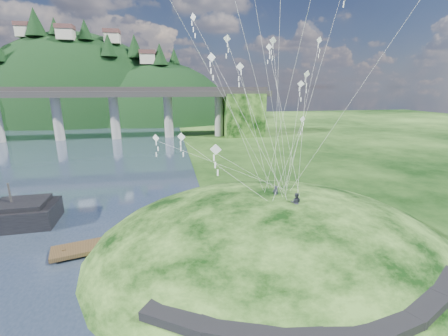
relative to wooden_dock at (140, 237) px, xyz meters
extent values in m
plane|color=black|center=(4.70, -5.24, -0.49)|extent=(320.00, 320.00, 0.00)
ellipsoid|color=black|center=(12.70, -3.24, -1.99)|extent=(36.00, 32.00, 13.00)
cube|color=black|center=(3.20, -13.24, 1.53)|extent=(4.32, 3.62, 0.71)
cube|color=black|center=(6.20, -14.89, 1.60)|extent=(4.10, 2.97, 0.61)
cube|color=black|center=(9.20, -15.89, 1.59)|extent=(3.85, 2.37, 0.62)
cube|color=black|center=(12.20, -16.34, 1.54)|extent=(3.62, 1.83, 0.66)
cube|color=black|center=(15.20, -16.14, 1.55)|extent=(3.82, 2.27, 0.68)
cube|color=black|center=(18.20, -15.19, 1.65)|extent=(4.11, 2.97, 0.71)
cube|color=black|center=(21.20, -13.64, 1.67)|extent=(4.26, 3.43, 0.66)
cylinder|color=gray|center=(-27.30, 64.76, 6.01)|extent=(2.60, 2.60, 13.00)
cylinder|color=gray|center=(-11.80, 64.76, 6.01)|extent=(2.60, 2.60, 13.00)
cylinder|color=gray|center=(3.70, 64.76, 6.01)|extent=(2.60, 2.60, 13.00)
cylinder|color=gray|center=(19.20, 64.76, 6.01)|extent=(2.60, 2.60, 13.00)
cube|color=black|center=(26.70, 64.76, 6.01)|extent=(12.00, 11.00, 13.00)
ellipsoid|color=black|center=(-35.30, 120.76, -6.49)|extent=(96.00, 68.00, 88.00)
ellipsoid|color=black|center=(-0.30, 112.76, -10.49)|extent=(76.00, 56.00, 72.00)
cone|color=black|center=(-45.17, 109.38, 38.74)|extent=(8.01, 8.01, 10.54)
cone|color=black|center=(-38.16, 108.82, 37.39)|extent=(4.97, 4.97, 6.54)
cone|color=black|center=(-26.70, 106.80, 36.18)|extent=(5.83, 5.83, 7.67)
cone|color=black|center=(-17.74, 101.84, 30.09)|extent=(6.47, 6.47, 8.51)
cone|color=black|center=(-8.52, 108.75, 30.74)|extent=(7.13, 7.13, 9.38)
cone|color=black|center=(1.59, 103.79, 27.38)|extent=(6.56, 6.56, 8.63)
cone|color=black|center=(7.48, 109.39, 27.19)|extent=(4.88, 4.88, 6.42)
cube|color=beige|center=(-50.30, 112.76, 35.50)|extent=(6.00, 5.00, 4.00)
cube|color=brown|center=(-50.30, 112.76, 38.20)|extent=(6.40, 5.40, 1.60)
cube|color=beige|center=(-33.30, 104.76, 33.79)|extent=(6.00, 5.00, 4.00)
cube|color=brown|center=(-33.30, 104.76, 36.49)|extent=(6.40, 5.40, 1.60)
cube|color=beige|center=(-17.30, 110.76, 33.69)|extent=(6.00, 5.00, 4.00)
cube|color=brown|center=(-17.30, 110.76, 36.39)|extent=(6.40, 5.40, 1.60)
cube|color=beige|center=(-3.30, 104.76, 25.39)|extent=(6.00, 5.00, 4.00)
cube|color=brown|center=(-3.30, 104.76, 28.09)|extent=(6.40, 5.40, 1.60)
cube|color=black|center=(-13.09, 6.40, 2.03)|extent=(5.39, 4.55, 0.52)
cylinder|color=#2D2B2B|center=(-13.96, 6.37, 3.16)|extent=(0.21, 0.21, 2.61)
cube|color=#3D2C19|center=(0.00, 0.00, 0.01)|extent=(15.81, 6.19, 0.39)
cylinder|color=#3D2C19|center=(-6.52, -1.63, -0.27)|extent=(0.34, 0.34, 1.12)
cylinder|color=#3D2C19|center=(-3.26, -0.81, -0.27)|extent=(0.34, 0.34, 1.12)
cylinder|color=#3D2C19|center=(0.00, 0.00, -0.27)|extent=(0.34, 0.34, 1.12)
cylinder|color=#3D2C19|center=(3.26, 0.81, -0.27)|extent=(0.34, 0.34, 1.12)
cylinder|color=#3D2C19|center=(6.52, 1.63, -0.27)|extent=(0.34, 0.34, 1.12)
imported|color=#292B37|center=(13.17, -2.29, 5.34)|extent=(0.66, 0.48, 1.69)
imported|color=#292B37|center=(14.22, -4.65, 5.39)|extent=(1.13, 1.04, 1.86)
cube|color=white|center=(7.42, -0.04, 17.01)|extent=(0.69, 0.51, 0.80)
cube|color=white|center=(7.42, -0.04, 16.43)|extent=(0.11, 0.06, 0.47)
cube|color=white|center=(7.42, -0.04, 15.85)|extent=(0.11, 0.06, 0.47)
cube|color=white|center=(7.42, -0.04, 15.27)|extent=(0.11, 0.06, 0.47)
cube|color=white|center=(6.21, 3.55, 20.96)|extent=(0.50, 0.62, 0.75)
cube|color=white|center=(6.21, 3.55, 20.42)|extent=(0.09, 0.08, 0.44)
cube|color=white|center=(6.21, 3.55, 19.88)|extent=(0.09, 0.08, 0.44)
cube|color=white|center=(6.21, 3.55, 19.34)|extent=(0.09, 0.08, 0.44)
cube|color=white|center=(2.07, 1.96, 9.60)|extent=(0.65, 0.49, 0.77)
cube|color=white|center=(2.07, 1.96, 9.05)|extent=(0.10, 0.06, 0.45)
cube|color=white|center=(2.07, 1.96, 8.50)|extent=(0.10, 0.06, 0.45)
cube|color=white|center=(2.07, 1.96, 7.95)|extent=(0.10, 0.06, 0.45)
cube|color=white|center=(14.11, 3.99, 18.51)|extent=(0.54, 0.50, 0.68)
cube|color=white|center=(14.11, 3.99, 18.01)|extent=(0.09, 0.05, 0.41)
cube|color=white|center=(14.11, 3.99, 17.52)|extent=(0.09, 0.05, 0.41)
cube|color=white|center=(14.11, 3.99, 17.02)|extent=(0.09, 0.05, 0.41)
cube|color=white|center=(19.42, 3.38, 19.22)|extent=(0.72, 0.27, 0.73)
cube|color=white|center=(19.42, 3.38, 18.69)|extent=(0.09, 0.07, 0.43)
cube|color=white|center=(19.42, 3.38, 18.17)|extent=(0.09, 0.07, 0.43)
cube|color=white|center=(19.42, 3.38, 17.64)|extent=(0.09, 0.07, 0.43)
cube|color=white|center=(16.65, 1.16, 14.76)|extent=(0.66, 0.34, 0.69)
cube|color=white|center=(16.65, 1.16, 14.26)|extent=(0.09, 0.03, 0.41)
cube|color=white|center=(16.65, 1.16, 13.75)|extent=(0.09, 0.03, 0.41)
cube|color=white|center=(16.65, 1.16, 13.24)|extent=(0.09, 0.03, 0.41)
cube|color=white|center=(4.53, 0.89, 9.81)|extent=(0.77, 0.43, 0.83)
cube|color=white|center=(4.53, 0.89, 9.22)|extent=(0.11, 0.05, 0.49)
cube|color=white|center=(4.53, 0.89, 8.62)|extent=(0.11, 0.05, 0.49)
cube|color=white|center=(4.53, 0.89, 8.03)|extent=(0.11, 0.05, 0.49)
cube|color=white|center=(16.60, -5.38, 20.40)|extent=(0.10, 0.06, 0.45)
cube|color=white|center=(9.07, 1.19, 18.79)|extent=(0.72, 0.21, 0.71)
cube|color=white|center=(9.07, 1.19, 18.27)|extent=(0.09, 0.06, 0.42)
cube|color=white|center=(9.07, 1.19, 17.76)|extent=(0.09, 0.06, 0.42)
cube|color=white|center=(9.07, 1.19, 17.24)|extent=(0.09, 0.06, 0.42)
cube|color=white|center=(6.49, -7.86, 10.26)|extent=(0.79, 0.27, 0.80)
cube|color=white|center=(6.49, -7.86, 9.68)|extent=(0.11, 0.02, 0.47)
cube|color=white|center=(6.49, -7.86, 9.10)|extent=(0.11, 0.02, 0.47)
cube|color=white|center=(6.49, -7.86, 8.53)|extent=(0.11, 0.02, 0.47)
cube|color=white|center=(14.61, 4.27, 19.18)|extent=(0.81, 0.29, 0.78)
cube|color=white|center=(14.61, 4.27, 18.60)|extent=(0.10, 0.07, 0.47)
cube|color=white|center=(14.61, 4.27, 18.03)|extent=(0.10, 0.07, 0.47)
cube|color=white|center=(14.61, 4.27, 17.45)|extent=(0.10, 0.07, 0.47)
cube|color=white|center=(19.47, 6.20, 10.68)|extent=(0.76, 0.25, 0.78)
cube|color=white|center=(19.47, 6.20, 10.12)|extent=(0.10, 0.06, 0.45)
cube|color=white|center=(19.47, 6.20, 9.57)|extent=(0.10, 0.06, 0.45)
cube|color=white|center=(19.47, 6.20, 9.01)|extent=(0.10, 0.06, 0.45)
cube|color=white|center=(9.83, -0.91, 16.20)|extent=(0.72, 0.19, 0.72)
cube|color=white|center=(9.83, -0.91, 15.69)|extent=(0.09, 0.02, 0.42)
cube|color=white|center=(9.83, -0.91, 15.17)|extent=(0.09, 0.02, 0.42)
cube|color=white|center=(9.83, -0.91, 14.66)|extent=(0.09, 0.02, 0.42)
cube|color=white|center=(19.27, 5.47, 15.89)|extent=(0.85, 0.33, 0.85)
cube|color=white|center=(19.27, 5.47, 15.27)|extent=(0.10, 0.09, 0.51)
cube|color=white|center=(19.27, 5.47, 14.64)|extent=(0.10, 0.09, 0.51)
cube|color=white|center=(19.27, 5.47, 14.02)|extent=(0.10, 0.09, 0.51)
camera|label=1|loc=(3.26, -28.05, 14.46)|focal=24.00mm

